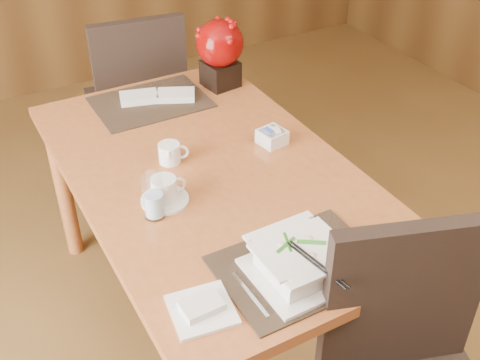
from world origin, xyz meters
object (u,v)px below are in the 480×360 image
dining_table (212,192)px  berry_decor (220,49)px  soup_setting (299,262)px  coffee_cup (164,192)px  water_glass (153,196)px  creamer_jug (169,153)px  bread_plate (202,310)px  far_chair (138,95)px  sugar_caddy (272,137)px

dining_table → berry_decor: berry_decor is taller
soup_setting → coffee_cup: size_ratio=1.68×
soup_setting → water_glass: water_glass is taller
creamer_jug → bread_plate: size_ratio=0.62×
berry_decor → dining_table: bearing=-120.5°
soup_setting → bread_plate: bearing=176.8°
soup_setting → coffee_cup: soup_setting is taller
berry_decor → bread_plate: size_ratio=1.83×
creamer_jug → berry_decor: berry_decor is taller
coffee_cup → far_chair: size_ratio=0.16×
soup_setting → berry_decor: bearing=72.0°
berry_decor → soup_setting: bearing=-107.0°
berry_decor → bread_plate: 1.29m
berry_decor → creamer_jug: bearing=-134.3°
creamer_jug → sugar_caddy: 0.38m
soup_setting → far_chair: (0.13, 1.59, -0.25)m
soup_setting → berry_decor: (0.35, 1.13, 0.11)m
sugar_caddy → berry_decor: 0.53m
sugar_caddy → berry_decor: berry_decor is taller
coffee_cup → water_glass: water_glass is taller
dining_table → coffee_cup: coffee_cup is taller
sugar_caddy → bread_plate: bearing=-133.8°
dining_table → creamer_jug: creamer_jug is taller
sugar_caddy → far_chair: bearing=99.9°
dining_table → sugar_caddy: sugar_caddy is taller
soup_setting → bread_plate: soup_setting is taller
soup_setting → bread_plate: 0.29m
creamer_jug → bread_plate: creamer_jug is taller
water_glass → sugar_caddy: water_glass is taller
dining_table → sugar_caddy: bearing=8.9°
far_chair → dining_table: bearing=91.5°
dining_table → berry_decor: bearing=59.5°
creamer_jug → sugar_caddy: creamer_jug is taller
soup_setting → dining_table: bearing=86.9°
bread_plate → berry_decor: bearing=60.4°
creamer_jug → sugar_caddy: size_ratio=1.10×
coffee_cup → berry_decor: (0.53, 0.64, 0.13)m
bread_plate → far_chair: size_ratio=0.16×
water_glass → bread_plate: water_glass is taller
dining_table → soup_setting: bearing=-92.1°
creamer_jug → sugar_caddy: (0.38, -0.07, -0.01)m
sugar_caddy → soup_setting: bearing=-115.4°
creamer_jug → far_chair: 0.95m
dining_table → berry_decor: size_ratio=5.15×
coffee_cup → water_glass: (-0.06, -0.05, 0.04)m
coffee_cup → berry_decor: size_ratio=0.53×
coffee_cup → water_glass: size_ratio=1.02×
dining_table → sugar_caddy: 0.30m
water_glass → creamer_jug: bearing=57.7°
dining_table → far_chair: bearing=84.1°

